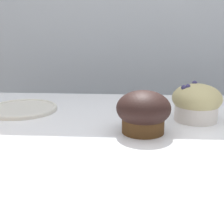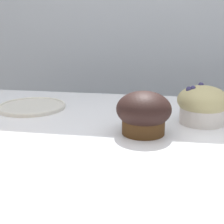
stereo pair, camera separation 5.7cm
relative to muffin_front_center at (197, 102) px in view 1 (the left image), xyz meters
The scene contains 4 objects.
wall_back 0.53m from the muffin_front_center, 98.88° to the left, with size 3.20×0.10×1.80m, color #B2B7BC.
muffin_front_center is the anchor object (origin of this frame).
muffin_back_left 0.14m from the muffin_front_center, 143.68° to the right, with size 0.10×0.10×0.08m.
serving_plate 0.40m from the muffin_front_center, behind, with size 0.16×0.16×0.01m.
Camera 1 is at (-0.06, -0.57, 1.12)m, focal length 50.00 mm.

